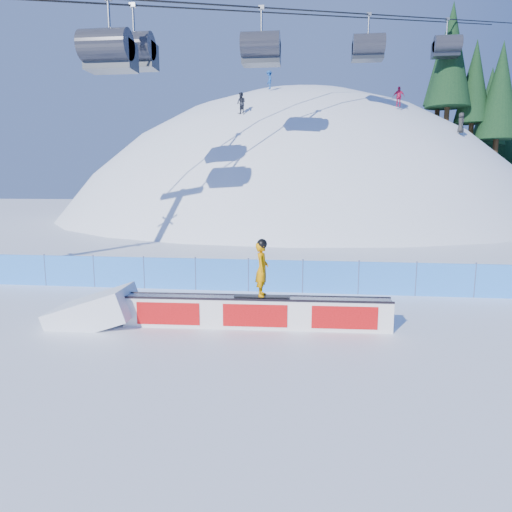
# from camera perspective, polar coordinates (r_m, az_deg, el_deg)

# --- Properties ---
(ground) EXTENTS (160.00, 160.00, 0.00)m
(ground) POSITION_cam_1_polar(r_m,az_deg,el_deg) (12.60, 0.89, -9.46)
(ground) COLOR white
(ground) RESTS_ON ground
(snow_hill) EXTENTS (64.00, 64.00, 64.00)m
(snow_hill) POSITION_cam_1_polar(r_m,az_deg,el_deg) (58.23, 5.10, -12.81)
(snow_hill) COLOR white
(snow_hill) RESTS_ON ground
(treeline) EXTENTS (16.52, 12.70, 21.14)m
(treeline) POSITION_cam_1_polar(r_m,az_deg,el_deg) (58.51, 28.62, 14.06)
(treeline) COLOR #312113
(treeline) RESTS_ON ground
(safety_fence) EXTENTS (22.05, 0.05, 1.30)m
(safety_fence) POSITION_cam_1_polar(r_m,az_deg,el_deg) (16.77, 2.44, -2.51)
(safety_fence) COLOR #2F80ED
(safety_fence) RESTS_ON ground
(chairlift) EXTENTS (40.80, 41.70, 22.00)m
(chairlift) POSITION_cam_1_polar(r_m,az_deg,el_deg) (41.52, 12.64, 27.27)
(chairlift) COLOR gray
(chairlift) RESTS_ON ground
(rail_box) EXTENTS (7.48, 0.80, 0.90)m
(rail_box) POSITION_cam_1_polar(r_m,az_deg,el_deg) (12.81, -0.05, -7.06)
(rail_box) COLOR white
(rail_box) RESTS_ON ground
(snow_ramp) EXTENTS (2.51, 1.62, 1.53)m
(snow_ramp) POSITION_cam_1_polar(r_m,az_deg,el_deg) (14.08, -19.54, -7.96)
(snow_ramp) COLOR white
(snow_ramp) RESTS_ON ground
(snowboarder) EXTENTS (1.56, 0.55, 1.62)m
(snowboarder) POSITION_cam_1_polar(r_m,az_deg,el_deg) (12.50, 0.75, -1.58)
(snowboarder) COLOR black
(snowboarder) RESTS_ON rail_box
(distant_skiers) EXTENTS (18.92, 7.45, 6.10)m
(distant_skiers) POSITION_cam_1_polar(r_m,az_deg,el_deg) (41.97, 8.95, 18.98)
(distant_skiers) COLOR black
(distant_skiers) RESTS_ON ground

